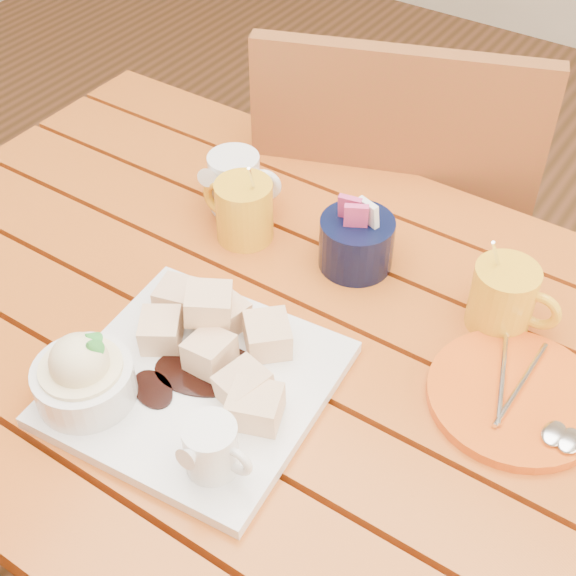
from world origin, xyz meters
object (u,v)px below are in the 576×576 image
Objects in this scene: orange_saucer at (517,397)px; chair_far at (390,230)px; table at (274,385)px; dessert_plate at (169,374)px; coffee_mug_right at (505,297)px; coffee_mug_left at (243,209)px.

chair_far is at bearing 130.70° from orange_saucer.
dessert_plate is at bearing -105.46° from table.
table is 1.27× the size of chair_far.
coffee_mug_left is at bearing -177.14° from coffee_mug_right.
dessert_plate reaches higher than table.
coffee_mug_left is at bearing 109.62° from dessert_plate.
coffee_mug_right is at bearing 9.10° from coffee_mug_left.
coffee_mug_left is (-0.10, 0.28, 0.01)m from dessert_plate.
dessert_plate is 2.33× the size of coffee_mug_left.
coffee_mug_left is 0.46m from chair_far.
chair_far is (-0.38, 0.44, -0.23)m from orange_saucer.
dessert_plate is at bearing -66.97° from coffee_mug_left.
orange_saucer is 0.63m from chair_far.
dessert_plate is 0.70m from chair_far.
table is 0.21m from dessert_plate.
table is 9.02× the size of coffee_mug_left.
orange_saucer is at bearing -60.73° from coffee_mug_right.
table is at bearing -146.84° from coffee_mug_right.
table is 9.03× the size of coffee_mug_right.
orange_saucer is at bearing -5.58° from coffee_mug_left.
table is at bearing -168.37° from orange_saucer.
coffee_mug_right is (0.37, 0.04, -0.00)m from coffee_mug_left.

